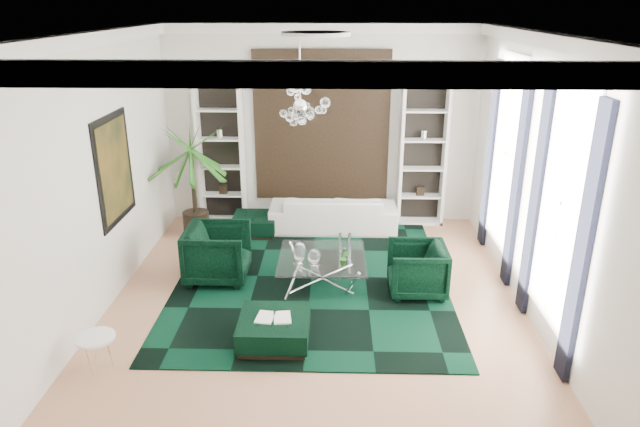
{
  "coord_description": "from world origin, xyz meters",
  "views": [
    {
      "loc": [
        0.26,
        -7.39,
        4.17
      ],
      "look_at": [
        0.05,
        0.5,
        1.22
      ],
      "focal_mm": 32.0,
      "sensor_mm": 36.0,
      "label": 1
    }
  ],
  "objects_px": {
    "armchair_left": "(218,253)",
    "side_table": "(98,353)",
    "sofa": "(333,212)",
    "coffee_table": "(322,271)",
    "armchair_right": "(417,269)",
    "ottoman_front": "(274,330)",
    "ottoman_side": "(255,225)",
    "palm": "(192,166)"
  },
  "relations": [
    {
      "from": "armchair_left",
      "to": "side_table",
      "type": "height_order",
      "value": "armchair_left"
    },
    {
      "from": "sofa",
      "to": "coffee_table",
      "type": "height_order",
      "value": "sofa"
    },
    {
      "from": "sofa",
      "to": "coffee_table",
      "type": "bearing_deg",
      "value": 86.04
    },
    {
      "from": "armchair_right",
      "to": "ottoman_front",
      "type": "relative_size",
      "value": 0.95
    },
    {
      "from": "ottoman_side",
      "to": "ottoman_front",
      "type": "distance_m",
      "value": 3.77
    },
    {
      "from": "armchair_left",
      "to": "coffee_table",
      "type": "relative_size",
      "value": 0.73
    },
    {
      "from": "ottoman_side",
      "to": "ottoman_front",
      "type": "height_order",
      "value": "same"
    },
    {
      "from": "armchair_left",
      "to": "ottoman_side",
      "type": "height_order",
      "value": "armchair_left"
    },
    {
      "from": "ottoman_side",
      "to": "armchair_right",
      "type": "bearing_deg",
      "value": -39.66
    },
    {
      "from": "coffee_table",
      "to": "side_table",
      "type": "distance_m",
      "value": 3.48
    },
    {
      "from": "ottoman_side",
      "to": "sofa",
      "type": "bearing_deg",
      "value": 9.52
    },
    {
      "from": "armchair_right",
      "to": "ottoman_side",
      "type": "bearing_deg",
      "value": -129.66
    },
    {
      "from": "armchair_left",
      "to": "palm",
      "type": "distance_m",
      "value": 2.2
    },
    {
      "from": "ottoman_front",
      "to": "palm",
      "type": "bearing_deg",
      "value": 116.97
    },
    {
      "from": "sofa",
      "to": "palm",
      "type": "xyz_separation_m",
      "value": [
        -2.59,
        -0.3,
        0.98
      ]
    },
    {
      "from": "sofa",
      "to": "armchair_right",
      "type": "distance_m",
      "value": 2.84
    },
    {
      "from": "sofa",
      "to": "ottoman_side",
      "type": "relative_size",
      "value": 2.99
    },
    {
      "from": "coffee_table",
      "to": "palm",
      "type": "distance_m",
      "value": 3.33
    },
    {
      "from": "coffee_table",
      "to": "side_table",
      "type": "bearing_deg",
      "value": -139.02
    },
    {
      "from": "ottoman_front",
      "to": "side_table",
      "type": "height_order",
      "value": "side_table"
    },
    {
      "from": "armchair_left",
      "to": "ottoman_front",
      "type": "xyz_separation_m",
      "value": [
        1.07,
        -1.79,
        -0.26
      ]
    },
    {
      "from": "armchair_left",
      "to": "palm",
      "type": "xyz_separation_m",
      "value": [
        -0.79,
        1.85,
        0.89
      ]
    },
    {
      "from": "armchair_left",
      "to": "ottoman_side",
      "type": "xyz_separation_m",
      "value": [
        0.32,
        1.9,
        -0.26
      ]
    },
    {
      "from": "armchair_left",
      "to": "sofa",
      "type": "bearing_deg",
      "value": -40.05
    },
    {
      "from": "armchair_right",
      "to": "side_table",
      "type": "height_order",
      "value": "armchair_right"
    },
    {
      "from": "sofa",
      "to": "ottoman_side",
      "type": "distance_m",
      "value": 1.52
    },
    {
      "from": "ottoman_front",
      "to": "ottoman_side",
      "type": "bearing_deg",
      "value": 101.41
    },
    {
      "from": "armchair_left",
      "to": "armchair_right",
      "type": "xyz_separation_m",
      "value": [
        3.08,
        -0.38,
        -0.05
      ]
    },
    {
      "from": "sofa",
      "to": "ottoman_front",
      "type": "height_order",
      "value": "sofa"
    },
    {
      "from": "coffee_table",
      "to": "armchair_left",
      "type": "bearing_deg",
      "value": 175.19
    },
    {
      "from": "side_table",
      "to": "sofa",
      "type": "bearing_deg",
      "value": 58.63
    },
    {
      "from": "armchair_right",
      "to": "coffee_table",
      "type": "bearing_deg",
      "value": -99.74
    },
    {
      "from": "armchair_right",
      "to": "coffee_table",
      "type": "relative_size",
      "value": 0.64
    },
    {
      "from": "sofa",
      "to": "ottoman_front",
      "type": "bearing_deg",
      "value": 79.35
    },
    {
      "from": "coffee_table",
      "to": "ottoman_side",
      "type": "xyz_separation_m",
      "value": [
        -1.33,
        2.04,
        -0.05
      ]
    },
    {
      "from": "ottoman_side",
      "to": "palm",
      "type": "relative_size",
      "value": 0.3
    },
    {
      "from": "armchair_right",
      "to": "ottoman_side",
      "type": "distance_m",
      "value": 3.59
    },
    {
      "from": "ottoman_front",
      "to": "sofa",
      "type": "bearing_deg",
      "value": 79.35
    },
    {
      "from": "coffee_table",
      "to": "ottoman_front",
      "type": "relative_size",
      "value": 1.49
    },
    {
      "from": "armchair_left",
      "to": "armchair_right",
      "type": "relative_size",
      "value": 1.14
    },
    {
      "from": "ottoman_side",
      "to": "side_table",
      "type": "bearing_deg",
      "value": -106.76
    },
    {
      "from": "sofa",
      "to": "side_table",
      "type": "height_order",
      "value": "sofa"
    }
  ]
}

